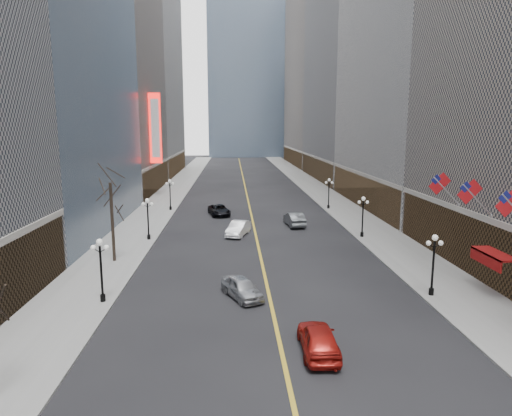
{
  "coord_description": "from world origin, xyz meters",
  "views": [
    {
      "loc": [
        -2.63,
        -0.94,
        12.24
      ],
      "look_at": [
        -1.42,
        22.31,
        8.09
      ],
      "focal_mm": 32.0,
      "sensor_mm": 36.0,
      "label": 1
    }
  ],
  "objects": [
    {
      "name": "streetlamp_east_3",
      "position": [
        11.8,
        66.0,
        2.9
      ],
      "size": [
        1.26,
        0.44,
        4.52
      ],
      "color": "black",
      "rests_on": "sidewalk_east"
    },
    {
      "name": "streetlamp_west_2",
      "position": [
        -11.8,
        48.0,
        2.9
      ],
      "size": [
        1.26,
        0.44,
        4.52
      ],
      "color": "black",
      "rests_on": "sidewalk_west"
    },
    {
      "name": "sidewalk_west",
      "position": [
        -14.0,
        70.0,
        0.07
      ],
      "size": [
        6.0,
        230.0,
        0.15
      ],
      "primitive_type": "cube",
      "color": "gray",
      "rests_on": "ground"
    },
    {
      "name": "tree_west_far",
      "position": [
        -13.5,
        40.0,
        6.24
      ],
      "size": [
        3.6,
        3.6,
        7.92
      ],
      "color": "#2D231C",
      "rests_on": "sidewalk_west"
    },
    {
      "name": "streetlamp_west_3",
      "position": [
        -11.8,
        66.0,
        2.9
      ],
      "size": [
        1.26,
        0.44,
        4.52
      ],
      "color": "black",
      "rests_on": "sidewalk_west"
    },
    {
      "name": "streetlamp_east_1",
      "position": [
        11.8,
        30.0,
        2.9
      ],
      "size": [
        1.26,
        0.44,
        4.52
      ],
      "color": "black",
      "rests_on": "sidewalk_east"
    },
    {
      "name": "awning_c",
      "position": [
        16.11,
        30.0,
        3.08
      ],
      "size": [
        1.4,
        4.0,
        0.93
      ],
      "color": "maroon",
      "rests_on": "ground"
    },
    {
      "name": "car_nb_mid",
      "position": [
        -2.0,
        49.91,
        0.82
      ],
      "size": [
        3.1,
        5.24,
        1.63
      ],
      "primitive_type": "imported",
      "rotation": [
        0.0,
        0.0,
        -0.3
      ],
      "color": "white",
      "rests_on": "ground"
    },
    {
      "name": "bldg_east_c",
      "position": [
        29.88,
        106.0,
        24.18
      ],
      "size": [
        26.6,
        40.6,
        48.8
      ],
      "color": "gray",
      "rests_on": "ground"
    },
    {
      "name": "flag_3",
      "position": [
        15.31,
        27.0,
        7.29
      ],
      "size": [
        2.87,
        0.12,
        2.87
      ],
      "color": "#B2B2B7",
      "rests_on": "ground"
    },
    {
      "name": "streetlamp_east_2",
      "position": [
        11.8,
        48.0,
        2.9
      ],
      "size": [
        1.26,
        0.44,
        4.52
      ],
      "color": "black",
      "rests_on": "sidewalk_east"
    },
    {
      "name": "car_sb_mid",
      "position": [
        2.0,
        22.13,
        0.82
      ],
      "size": [
        2.05,
        4.87,
        1.65
      ],
      "primitive_type": "imported",
      "rotation": [
        0.0,
        0.0,
        3.12
      ],
      "color": "#9E1711",
      "rests_on": "ground"
    },
    {
      "name": "streetlamp_west_1",
      "position": [
        -11.8,
        30.0,
        2.9
      ],
      "size": [
        1.26,
        0.44,
        4.52
      ],
      "color": "black",
      "rests_on": "sidewalk_west"
    },
    {
      "name": "bldg_east_d",
      "position": [
        29.9,
        149.0,
        31.17
      ],
      "size": [
        26.6,
        46.6,
        62.8
      ],
      "color": "gray",
      "rests_on": "ground"
    },
    {
      "name": "flag_5",
      "position": [
        15.31,
        37.0,
        7.29
      ],
      "size": [
        2.87,
        0.12,
        2.87
      ],
      "color": "#B2B2B7",
      "rests_on": "ground"
    },
    {
      "name": "bldg_west_d",
      "position": [
        -29.92,
        121.0,
        36.17
      ],
      "size": [
        26.6,
        38.6,
        72.8
      ],
      "color": "silver",
      "rests_on": "ground"
    },
    {
      "name": "bldg_west_c",
      "position": [
        -29.88,
        87.0,
        25.19
      ],
      "size": [
        26.6,
        30.6,
        50.8
      ],
      "color": "gray",
      "rests_on": "ground"
    },
    {
      "name": "car_sb_far",
      "position": [
        5.1,
        54.66,
        0.86
      ],
      "size": [
        2.33,
        5.37,
        1.72
      ],
      "primitive_type": "imported",
      "rotation": [
        0.0,
        0.0,
        3.24
      ],
      "color": "#4D5054",
      "rests_on": "ground"
    },
    {
      "name": "theatre_marquee",
      "position": [
        -15.88,
        80.0,
        12.0
      ],
      "size": [
        2.0,
        0.55,
        12.0
      ],
      "color": "red",
      "rests_on": "ground"
    },
    {
      "name": "sidewalk_east",
      "position": [
        14.0,
        70.0,
        0.07
      ],
      "size": [
        6.0,
        230.0,
        0.15
      ],
      "primitive_type": "cube",
      "color": "gray",
      "rests_on": "ground"
    },
    {
      "name": "car_nb_near",
      "position": [
        -2.0,
        30.56,
        0.76
      ],
      "size": [
        3.46,
        4.78,
        1.51
      ],
      "primitive_type": "imported",
      "rotation": [
        0.0,
        0.0,
        0.43
      ],
      "color": "#A2A5A9",
      "rests_on": "ground"
    },
    {
      "name": "lane_line",
      "position": [
        0.0,
        80.0,
        0.01
      ],
      "size": [
        0.25,
        200.0,
        0.02
      ],
      "primitive_type": "cube",
      "color": "gold",
      "rests_on": "ground"
    },
    {
      "name": "car_nb_far",
      "position": [
        -4.51,
        62.1,
        0.75
      ],
      "size": [
        3.6,
        5.78,
        1.49
      ],
      "primitive_type": "imported",
      "rotation": [
        0.0,
        0.0,
        0.22
      ],
      "color": "black",
      "rests_on": "ground"
    },
    {
      "name": "flag_4",
      "position": [
        15.31,
        32.0,
        7.29
      ],
      "size": [
        2.87,
        0.12,
        2.87
      ],
      "color": "#B2B2B7",
      "rests_on": "ground"
    }
  ]
}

